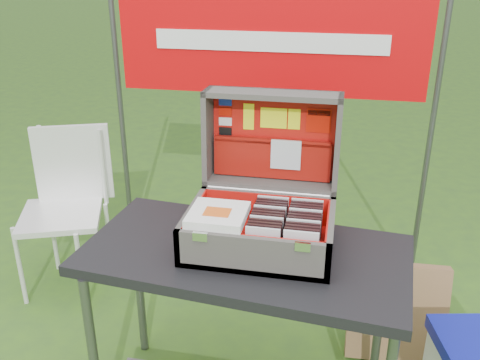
% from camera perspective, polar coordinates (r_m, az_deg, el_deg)
% --- Properties ---
extents(table, '(1.22, 0.70, 0.73)m').
position_cam_1_polar(table, '(2.16, 0.51, -15.84)').
color(table, black).
rests_on(table, ground).
extents(table_top, '(1.22, 0.70, 0.04)m').
position_cam_1_polar(table_top, '(1.96, 0.55, -7.99)').
color(table_top, black).
rests_on(table_top, ground).
extents(table_leg_fl, '(0.04, 0.04, 0.69)m').
position_cam_1_polar(table_leg_fl, '(2.14, -15.35, -17.84)').
color(table_leg_fl, '#59595B').
rests_on(table_leg_fl, ground).
extents(table_leg_bl, '(0.04, 0.04, 0.69)m').
position_cam_1_polar(table_leg_bl, '(2.48, -10.68, -11.12)').
color(table_leg_bl, '#59595B').
rests_on(table_leg_bl, ground).
extents(table_leg_br, '(0.04, 0.04, 0.69)m').
position_cam_1_polar(table_leg_br, '(2.34, 14.71, -13.78)').
color(table_leg_br, '#59595B').
rests_on(table_leg_br, ground).
extents(suitcase, '(0.52, 0.53, 0.51)m').
position_cam_1_polar(suitcase, '(1.90, 2.48, 0.35)').
color(suitcase, '#56534E').
rests_on(suitcase, table).
extents(suitcase_base_bottom, '(0.52, 0.37, 0.02)m').
position_cam_1_polar(suitcase_base_bottom, '(1.96, 2.08, -6.96)').
color(suitcase_base_bottom, '#56534E').
rests_on(suitcase_base_bottom, table_top).
extents(suitcase_base_wall_front, '(0.52, 0.02, 0.14)m').
position_cam_1_polar(suitcase_base_wall_front, '(1.78, 1.18, -8.11)').
color(suitcase_base_wall_front, '#56534E').
rests_on(suitcase_base_wall_front, table_top).
extents(suitcase_base_wall_back, '(0.52, 0.02, 0.14)m').
position_cam_1_polar(suitcase_base_wall_back, '(2.09, 2.89, -3.13)').
color(suitcase_base_wall_back, '#56534E').
rests_on(suitcase_base_wall_back, table_top).
extents(suitcase_base_wall_left, '(0.02, 0.37, 0.14)m').
position_cam_1_polar(suitcase_base_wall_left, '(1.98, -5.13, -4.72)').
color(suitcase_base_wall_left, '#56534E').
rests_on(suitcase_base_wall_left, table_top).
extents(suitcase_base_wall_right, '(0.02, 0.37, 0.14)m').
position_cam_1_polar(suitcase_base_wall_right, '(1.91, 9.62, -6.05)').
color(suitcase_base_wall_right, '#56534E').
rests_on(suitcase_base_wall_right, table_top).
extents(suitcase_liner_floor, '(0.48, 0.33, 0.01)m').
position_cam_1_polar(suitcase_liner_floor, '(1.95, 2.08, -6.62)').
color(suitcase_liner_floor, red).
rests_on(suitcase_liner_floor, suitcase_base_bottom).
extents(suitcase_latch_left, '(0.05, 0.01, 0.03)m').
position_cam_1_polar(suitcase_latch_left, '(1.77, -4.27, -6.04)').
color(suitcase_latch_left, silver).
rests_on(suitcase_latch_left, suitcase_base_wall_front).
extents(suitcase_latch_right, '(0.05, 0.01, 0.03)m').
position_cam_1_polar(suitcase_latch_right, '(1.72, 6.70, -7.09)').
color(suitcase_latch_right, silver).
rests_on(suitcase_latch_right, suitcase_base_wall_front).
extents(suitcase_hinge, '(0.47, 0.02, 0.02)m').
position_cam_1_polar(suitcase_hinge, '(2.06, 2.97, -1.26)').
color(suitcase_hinge, silver).
rests_on(suitcase_hinge, suitcase_base_wall_back).
extents(suitcase_lid_back, '(0.52, 0.03, 0.38)m').
position_cam_1_polar(suitcase_lid_back, '(2.12, 3.62, 4.73)').
color(suitcase_lid_back, '#56534E').
rests_on(suitcase_lid_back, suitcase_base_wall_back).
extents(suitcase_lid_rim_far, '(0.52, 0.14, 0.03)m').
position_cam_1_polar(suitcase_lid_rim_far, '(2.02, 3.54, 9.08)').
color(suitcase_lid_rim_far, '#56534E').
rests_on(suitcase_lid_rim_far, suitcase_lid_back).
extents(suitcase_lid_rim_near, '(0.52, 0.14, 0.03)m').
position_cam_1_polar(suitcase_lid_rim_near, '(2.13, 3.26, -0.29)').
color(suitcase_lid_rim_near, '#56534E').
rests_on(suitcase_lid_rim_near, suitcase_lid_back).
extents(suitcase_lid_rim_left, '(0.02, 0.15, 0.38)m').
position_cam_1_polar(suitcase_lid_rim_left, '(2.11, -3.41, 4.71)').
color(suitcase_lid_rim_left, '#56534E').
rests_on(suitcase_lid_rim_left, suitcase_lid_back).
extents(suitcase_lid_rim_right, '(0.02, 0.15, 0.38)m').
position_cam_1_polar(suitcase_lid_rim_right, '(2.05, 10.39, 3.77)').
color(suitcase_lid_rim_right, '#56534E').
rests_on(suitcase_lid_rim_right, suitcase_lid_back).
extents(suitcase_lid_liner, '(0.48, 0.02, 0.33)m').
position_cam_1_polar(suitcase_lid_liner, '(2.11, 3.57, 4.63)').
color(suitcase_lid_liner, red).
rests_on(suitcase_lid_liner, suitcase_lid_back).
extents(suitcase_liner_wall_front, '(0.48, 0.01, 0.12)m').
position_cam_1_polar(suitcase_liner_wall_front, '(1.79, 1.25, -7.61)').
color(suitcase_liner_wall_front, red).
rests_on(suitcase_liner_wall_front, suitcase_base_bottom).
extents(suitcase_liner_wall_back, '(0.48, 0.01, 0.12)m').
position_cam_1_polar(suitcase_liner_wall_back, '(2.07, 2.84, -3.03)').
color(suitcase_liner_wall_back, red).
rests_on(suitcase_liner_wall_back, suitcase_base_bottom).
extents(suitcase_liner_wall_left, '(0.01, 0.33, 0.12)m').
position_cam_1_polar(suitcase_liner_wall_left, '(1.97, -4.77, -4.50)').
color(suitcase_liner_wall_left, red).
rests_on(suitcase_liner_wall_left, suitcase_base_bottom).
extents(suitcase_liner_wall_right, '(0.01, 0.33, 0.12)m').
position_cam_1_polar(suitcase_liner_wall_right, '(1.91, 9.24, -5.75)').
color(suitcase_liner_wall_right, red).
rests_on(suitcase_liner_wall_right, suitcase_base_bottom).
extents(suitcase_lid_pocket, '(0.46, 0.04, 0.15)m').
position_cam_1_polar(suitcase_lid_pocket, '(2.12, 3.43, 2.24)').
color(suitcase_lid_pocket, maroon).
rests_on(suitcase_lid_pocket, suitcase_lid_liner).
extents(suitcase_pocket_edge, '(0.45, 0.02, 0.02)m').
position_cam_1_polar(suitcase_pocket_edge, '(2.09, 3.47, 4.13)').
color(suitcase_pocket_edge, maroon).
rests_on(suitcase_pocket_edge, suitcase_lid_pocket).
extents(suitcase_pocket_cd, '(0.12, 0.01, 0.12)m').
position_cam_1_polar(suitcase_pocket_cd, '(2.09, 4.91, 2.71)').
color(suitcase_pocket_cd, silver).
rests_on(suitcase_pocket_cd, suitcase_lid_pocket).
extents(lid_sticker_cc_a, '(0.05, 0.00, 0.03)m').
position_cam_1_polar(lid_sticker_cc_a, '(2.11, -1.58, 8.36)').
color(lid_sticker_cc_a, '#1933B2').
rests_on(lid_sticker_cc_a, suitcase_lid_liner).
extents(lid_sticker_cc_b, '(0.05, 0.00, 0.03)m').
position_cam_1_polar(lid_sticker_cc_b, '(2.11, -1.58, 7.30)').
color(lid_sticker_cc_b, '#B91103').
rests_on(lid_sticker_cc_b, suitcase_lid_liner).
extents(lid_sticker_cc_c, '(0.05, 0.00, 0.03)m').
position_cam_1_polar(lid_sticker_cc_c, '(2.12, -1.58, 6.26)').
color(lid_sticker_cc_c, white).
rests_on(lid_sticker_cc_c, suitcase_lid_liner).
extents(lid_sticker_cc_d, '(0.05, 0.00, 0.03)m').
position_cam_1_polar(lid_sticker_cc_d, '(2.14, -1.57, 5.22)').
color(lid_sticker_cc_d, black).
rests_on(lid_sticker_cc_d, suitcase_lid_liner).
extents(lid_card_neon_tall, '(0.04, 0.01, 0.10)m').
position_cam_1_polar(lid_card_neon_tall, '(2.10, 0.93, 6.77)').
color(lid_card_neon_tall, yellow).
rests_on(lid_card_neon_tall, suitcase_lid_liner).
extents(lid_card_neon_main, '(0.10, 0.01, 0.08)m').
position_cam_1_polar(lid_card_neon_main, '(2.09, 3.61, 6.61)').
color(lid_card_neon_main, yellow).
rests_on(lid_card_neon_main, suitcase_lid_liner).
extents(lid_card_neon_small, '(0.05, 0.01, 0.08)m').
position_cam_1_polar(lid_card_neon_small, '(2.08, 5.80, 6.47)').
color(lid_card_neon_small, yellow).
rests_on(lid_card_neon_small, suitcase_lid_liner).
extents(lid_sticker_band, '(0.09, 0.01, 0.09)m').
position_cam_1_polar(lid_sticker_band, '(2.07, 8.39, 6.29)').
color(lid_sticker_band, '#B91103').
rests_on(lid_sticker_band, suitcase_lid_liner).
extents(lid_sticker_band_bar, '(0.08, 0.00, 0.02)m').
position_cam_1_polar(lid_sticker_band_bar, '(2.06, 8.44, 7.09)').
color(lid_sticker_band_bar, black).
rests_on(lid_sticker_band_bar, suitcase_lid_liner).
extents(cd_left_0, '(0.12, 0.01, 0.13)m').
position_cam_1_polar(cd_left_0, '(1.79, 2.42, -7.01)').
color(cd_left_0, silver).
rests_on(cd_left_0, suitcase_liner_floor).
extents(cd_left_1, '(0.12, 0.01, 0.13)m').
position_cam_1_polar(cd_left_1, '(1.81, 2.52, -6.69)').
color(cd_left_1, black).
rests_on(cd_left_1, suitcase_liner_floor).
extents(cd_left_2, '(0.12, 0.01, 0.13)m').
position_cam_1_polar(cd_left_2, '(1.83, 2.62, -6.37)').
color(cd_left_2, black).
rests_on(cd_left_2, suitcase_liner_floor).
extents(cd_left_3, '(0.12, 0.01, 0.13)m').
position_cam_1_polar(cd_left_3, '(1.85, 2.72, -6.06)').
color(cd_left_3, black).
rests_on(cd_left_3, suitcase_liner_floor).
extents(cd_left_4, '(0.12, 0.01, 0.13)m').
position_cam_1_polar(cd_left_4, '(1.86, 2.82, -5.75)').
color(cd_left_4, silver).
rests_on(cd_left_4, suitcase_liner_floor).
extents(cd_left_5, '(0.12, 0.01, 0.13)m').
position_cam_1_polar(cd_left_5, '(1.88, 2.91, -5.46)').
color(cd_left_5, black).
rests_on(cd_left_5, suitcase_liner_floor).
extents(cd_left_6, '(0.12, 0.01, 0.13)m').
position_cam_1_polar(cd_left_6, '(1.90, 3.01, -5.16)').
color(cd_left_6, black).
rests_on(cd_left_6, suitcase_liner_floor).
extents(cd_left_7, '(0.12, 0.01, 0.13)m').
position_cam_1_polar(cd_left_7, '(1.92, 3.10, -4.87)').
color(cd_left_7, black).
rests_on(cd_left_7, suitcase_liner_floor).
extents(cd_left_8, '(0.12, 0.01, 0.13)m').
position_cam_1_polar(cd_left_8, '(1.94, 3.19, -4.59)').
color(cd_left_8, silver).
rests_on(cd_left_8, suitcase_liner_floor).
extents(cd_left_9, '(0.12, 0.01, 0.13)m').
position_cam_1_polar(cd_left_9, '(1.95, 3.27, -4.31)').
color(cd_left_9, black).
rests_on(cd_left_9, suitcase_liner_floor).
extents(cd_left_10, '(0.12, 0.01, 0.13)m').
position_cam_1_polar(cd_left_10, '(1.97, 3.36, -4.04)').
color(cd_left_10, black).
rests_on(cd_left_10, suitcase_liner_floor).
extents(cd_left_11, '(0.12, 0.01, 0.13)m').
position_cam_1_polar(cd_left_11, '(1.99, 3.44, -3.77)').
color(cd_left_11, black).
rests_on(cd_left_11, suitcase_liner_floor).
extents(cd_left_12, '(0.12, 0.01, 0.13)m').
position_cam_1_polar(cd_left_12, '(2.01, 3.52, -3.51)').
color(cd_left_12, silver).
rests_on(cd_left_12, suitcase_liner_floor).
extents(cd_right_0, '(0.12, 0.01, 0.13)m').
position_cam_1_polar(cd_right_0, '(1.78, 6.47, -7.37)').
color(cd_right_0, silver).
rests_on(cd_right_0, suitcase_liner_floor).
extents(cd_right_1, '(0.12, 0.01, 0.13)m').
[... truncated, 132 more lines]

